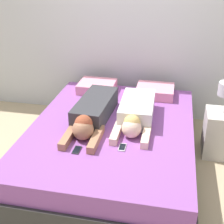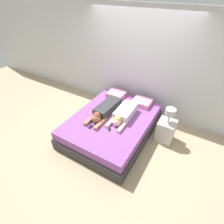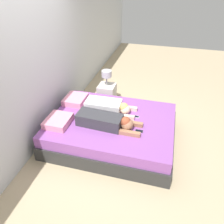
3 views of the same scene
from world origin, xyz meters
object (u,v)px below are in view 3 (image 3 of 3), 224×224
Objects in this scene: person_left at (107,121)px; cell_phone_left at (139,131)px; bed at (112,130)px; pillow_head_right at (75,100)px; person_right at (109,107)px; pillow_head_left at (58,121)px; cell_phone_right at (136,117)px; nightstand at (107,94)px.

person_left reaches higher than cell_phone_left.
bed is at bearing 67.51° from cell_phone_left.
bed is 2.00× the size of person_left.
pillow_head_right is at bearing 54.44° from person_left.
person_right is 0.78m from cell_phone_left.
person_right reaches higher than bed.
person_left is at bearing -79.21° from pillow_head_left.
person_right is at bearing 11.64° from person_left.
pillow_head_right is 3.67× the size of cell_phone_left.
bed is 0.42m from person_right.
nightstand reaches higher than cell_phone_right.
person_right is at bearing 84.46° from cell_phone_right.
cell_phone_left is 0.41m from cell_phone_right.
pillow_head_left is at bearing 129.47° from person_right.
person_left is at bearing -125.56° from pillow_head_right.
nightstand is (1.35, 0.94, -0.17)m from cell_phone_left.
pillow_head_left is 0.49× the size of person_right.
cell_phone_left is at bearing -90.09° from person_left.
pillow_head_right reaches higher than cell_phone_left.
nightstand is (1.51, -0.41, -0.22)m from pillow_head_left.
nightstand is at bearing 34.83° from cell_phone_left.
pillow_head_right reaches higher than bed.
pillow_head_left is 0.41× the size of person_left.
person_left is (-0.58, -0.81, 0.04)m from pillow_head_right.
pillow_head_left is at bearing 113.74° from cell_phone_right.
person_left is 1.28× the size of nightstand.
bed is 1.22m from nightstand.
nightstand reaches higher than cell_phone_left.
pillow_head_left is 0.82m from person_left.
pillow_head_right is 1.25m from cell_phone_right.
cell_phone_left is 0.14× the size of nightstand.
person_left is at bearing 89.91° from cell_phone_left.
pillow_head_right is 0.73m from person_right.
nightstand is at bearing 16.29° from person_left.
pillow_head_right is at bearing 66.87° from cell_phone_left.
person_left is at bearing 132.49° from cell_phone_right.
nightstand is (0.96, 0.82, -0.17)m from cell_phone_right.
nightstand reaches higher than person_left.
person_right is at bearing -161.56° from nightstand.
nightstand reaches higher than bed.
person_right is (0.23, 0.12, 0.34)m from bed.
bed is 17.85× the size of cell_phone_right.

